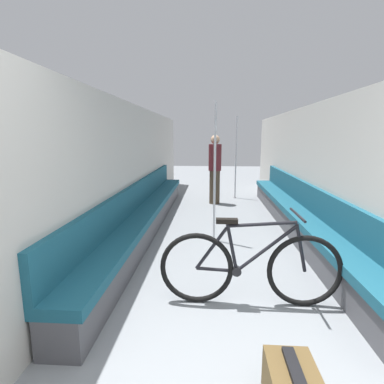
{
  "coord_description": "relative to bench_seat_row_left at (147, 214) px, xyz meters",
  "views": [
    {
      "loc": [
        -0.17,
        -1.12,
        1.59
      ],
      "look_at": [
        -0.37,
        1.99,
        1.01
      ],
      "focal_mm": 28.0,
      "sensor_mm": 36.0,
      "label": 1
    }
  ],
  "objects": [
    {
      "name": "grab_pole_far",
      "position": [
        1.72,
        2.84,
        0.73
      ],
      "size": [
        0.08,
        0.08,
        2.09
      ],
      "color": "gray",
      "rests_on": "ground"
    },
    {
      "name": "bench_seat_row_left",
      "position": [
        0.0,
        0.0,
        0.0
      ],
      "size": [
        0.41,
        6.21,
        0.83
      ],
      "color": "#4C4C51",
      "rests_on": "ground"
    },
    {
      "name": "wall_right",
      "position": [
        2.76,
        -0.12,
        0.77
      ],
      "size": [
        0.1,
        10.5,
        2.11
      ],
      "primitive_type": "cube",
      "color": "beige",
      "rests_on": "ground"
    },
    {
      "name": "wall_left",
      "position": [
        -0.23,
        -0.12,
        0.77
      ],
      "size": [
        0.1,
        10.5,
        2.11
      ],
      "primitive_type": "cube",
      "color": "beige",
      "rests_on": "ground"
    },
    {
      "name": "passenger_standing",
      "position": [
        1.18,
        2.16,
        0.55
      ],
      "size": [
        0.3,
        0.3,
        1.62
      ],
      "rotation": [
        0.0,
        0.0,
        -2.22
      ],
      "color": "#473828",
      "rests_on": "ground"
    },
    {
      "name": "bicycle",
      "position": [
        1.47,
        -2.22,
        0.09
      ],
      "size": [
        1.71,
        0.46,
        0.91
      ],
      "rotation": [
        0.0,
        0.0,
        0.31
      ],
      "color": "black",
      "rests_on": "ground"
    },
    {
      "name": "bench_seat_row_right",
      "position": [
        2.54,
        0.0,
        0.0
      ],
      "size": [
        0.41,
        6.21,
        0.83
      ],
      "color": "#4C4C51",
      "rests_on": "ground"
    },
    {
      "name": "grab_pole_near",
      "position": [
        1.15,
        -0.45,
        0.73
      ],
      "size": [
        0.08,
        0.08,
        2.09
      ],
      "color": "gray",
      "rests_on": "ground"
    }
  ]
}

